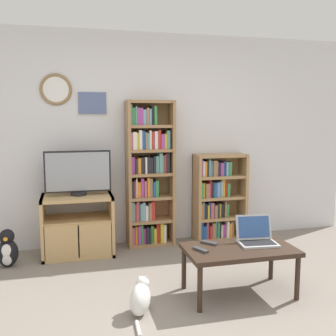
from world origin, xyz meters
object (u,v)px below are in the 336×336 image
(coffee_table, at_px, (239,253))
(remote_near_laptop, at_px, (209,243))
(tv_stand, at_px, (78,225))
(television, at_px, (78,173))
(penguin_figurine, at_px, (7,250))
(bookshelf_tall, at_px, (148,175))
(laptop, at_px, (256,237))
(bookshelf_short, at_px, (216,198))
(remote_far_from_laptop, at_px, (201,250))
(cat, at_px, (141,298))

(coffee_table, relative_size, remote_near_laptop, 6.51)
(remote_near_laptop, bearing_deg, tv_stand, 91.55)
(coffee_table, distance_m, remote_near_laptop, 0.28)
(television, relative_size, coffee_table, 0.76)
(tv_stand, relative_size, penguin_figurine, 1.97)
(coffee_table, height_order, penguin_figurine, coffee_table)
(bookshelf_tall, relative_size, penguin_figurine, 4.38)
(television, relative_size, laptop, 2.03)
(remote_near_laptop, bearing_deg, bookshelf_short, 25.70)
(bookshelf_short, bearing_deg, bookshelf_tall, 179.82)
(remote_far_from_laptop, xyz_separation_m, penguin_figurine, (-1.75, 1.20, -0.26))
(penguin_figurine, bearing_deg, laptop, -25.99)
(bookshelf_tall, height_order, laptop, bookshelf_tall)
(remote_near_laptop, bearing_deg, remote_far_from_laptop, -172.27)
(television, distance_m, cat, 1.82)
(remote_far_from_laptop, bearing_deg, remote_near_laptop, 24.06)
(coffee_table, height_order, cat, coffee_table)
(tv_stand, relative_size, laptop, 2.20)
(television, bearing_deg, coffee_table, -46.56)
(coffee_table, xyz_separation_m, laptop, (0.20, 0.07, 0.11))
(remote_far_from_laptop, bearing_deg, tv_stand, 101.08)
(bookshelf_short, height_order, coffee_table, bookshelf_short)
(television, bearing_deg, remote_near_laptop, -48.55)
(remote_far_from_laptop, height_order, penguin_figurine, remote_far_from_laptop)
(laptop, relative_size, remote_far_from_laptop, 2.22)
(tv_stand, height_order, bookshelf_short, bookshelf_short)
(remote_near_laptop, height_order, cat, remote_near_laptop)
(penguin_figurine, bearing_deg, cat, -48.20)
(television, relative_size, penguin_figurine, 1.82)
(tv_stand, distance_m, bookshelf_short, 1.77)
(television, height_order, bookshelf_short, television)
(bookshelf_tall, bearing_deg, penguin_figurine, -167.18)
(laptop, relative_size, penguin_figurine, 0.90)
(bookshelf_short, bearing_deg, remote_far_from_laptop, -115.56)
(cat, bearing_deg, remote_near_laptop, 47.59)
(laptop, xyz_separation_m, penguin_figurine, (-2.31, 1.13, -0.31))
(cat, bearing_deg, bookshelf_tall, 101.39)
(tv_stand, distance_m, remote_far_from_laptop, 1.73)
(remote_far_from_laptop, distance_m, cat, 0.65)
(coffee_table, distance_m, penguin_figurine, 2.44)
(laptop, bearing_deg, remote_far_from_laptop, -166.61)
(bookshelf_short, height_order, penguin_figurine, bookshelf_short)
(remote_far_from_laptop, bearing_deg, television, 100.16)
(remote_far_from_laptop, xyz_separation_m, cat, (-0.55, -0.13, -0.31))
(tv_stand, xyz_separation_m, bookshelf_short, (1.75, 0.15, 0.19))
(laptop, bearing_deg, bookshelf_tall, 121.36)
(bookshelf_tall, height_order, remote_near_laptop, bookshelf_tall)
(tv_stand, relative_size, cat, 1.58)
(coffee_table, bearing_deg, remote_near_laptop, 145.82)
(tv_stand, height_order, cat, tv_stand)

